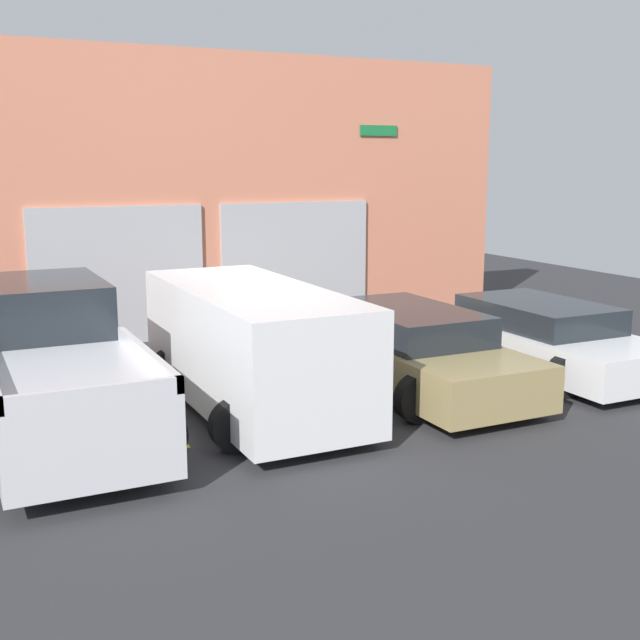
{
  "coord_description": "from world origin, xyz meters",
  "views": [
    {
      "loc": [
        -5.2,
        -12.33,
        3.45
      ],
      "look_at": [
        0.0,
        -1.6,
        1.1
      ],
      "focal_mm": 45.0,
      "sensor_mm": 36.0,
      "label": 1
    }
  ],
  "objects_px": {
    "van_right": "(409,350)",
    "sedan_white": "(540,337)",
    "sedan_side": "(252,345)",
    "pickup_truck": "(55,367)"
  },
  "relations": [
    {
      "from": "sedan_white",
      "to": "van_right",
      "type": "height_order",
      "value": "van_right"
    },
    {
      "from": "pickup_truck",
      "to": "sedan_white",
      "type": "relative_size",
      "value": 1.09
    },
    {
      "from": "sedan_side",
      "to": "sedan_white",
      "type": "bearing_deg",
      "value": 0.26
    },
    {
      "from": "pickup_truck",
      "to": "sedan_white",
      "type": "xyz_separation_m",
      "value": [
        7.82,
        -0.28,
        -0.3
      ]
    },
    {
      "from": "van_right",
      "to": "pickup_truck",
      "type": "bearing_deg",
      "value": 176.93
    },
    {
      "from": "sedan_white",
      "to": "sedan_side",
      "type": "bearing_deg",
      "value": -179.74
    },
    {
      "from": "sedan_white",
      "to": "sedan_side",
      "type": "distance_m",
      "value": 5.23
    },
    {
      "from": "pickup_truck",
      "to": "sedan_side",
      "type": "xyz_separation_m",
      "value": [
        2.61,
        -0.3,
        0.09
      ]
    },
    {
      "from": "pickup_truck",
      "to": "sedan_white",
      "type": "bearing_deg",
      "value": -2.05
    },
    {
      "from": "van_right",
      "to": "sedan_white",
      "type": "bearing_deg",
      "value": -0.01
    }
  ]
}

